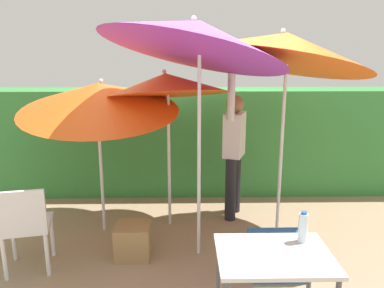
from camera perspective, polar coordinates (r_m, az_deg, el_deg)
The scene contains 12 objects.
ground_plane at distance 4.39m, azimuth 0.07°, elevation -15.05°, with size 24.00×24.00×0.00m, color #9E8466.
hedge_row at distance 5.77m, azimuth -0.27°, elevation 0.48°, with size 8.00×0.70×1.58m, color #38843D.
umbrella_rainbow at distance 4.38m, azimuth -13.89°, elevation 6.96°, with size 1.82×1.83×1.96m.
umbrella_orange at distance 3.71m, azimuth 0.72°, elevation 15.85°, with size 1.93×1.87×2.75m.
umbrella_yellow at distance 4.21m, azimuth 13.90°, elevation 13.90°, with size 1.94×1.90×2.59m.
umbrella_navy at distance 4.40m, azimuth -3.95°, elevation 9.01°, with size 1.46×1.46×2.03m.
person_vendor at distance 4.83m, azimuth 6.40°, elevation -0.49°, with size 0.33×0.55×1.88m.
chair_plastic at distance 4.03m, azimuth -23.97°, elevation -10.97°, with size 0.52×0.52×0.89m.
cooler_box at distance 3.92m, azimuth 12.83°, elevation -16.05°, with size 0.54×0.40×0.38m, color #2D6BB7.
crate_cardboard at distance 4.14m, azimuth -8.92°, elevation -14.28°, with size 0.36×0.35×0.36m, color #9E7A4C.
folding_table at distance 2.84m, azimuth 12.25°, elevation -17.49°, with size 0.80×0.60×0.75m.
bottle_water at distance 2.94m, azimuth 16.49°, elevation -12.05°, with size 0.07×0.07×0.24m.
Camera 1 is at (-0.08, -3.85, 2.11)m, focal length 35.14 mm.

